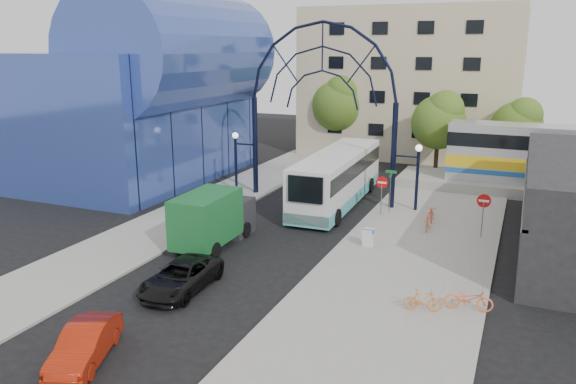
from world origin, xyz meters
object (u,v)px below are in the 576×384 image
at_px(gateway_arch, 322,76).
at_px(do_not_enter_sign, 484,205).
at_px(black_suv, 181,277).
at_px(city_bus, 337,177).
at_px(tree_north_a, 440,119).
at_px(sandwich_board, 368,236).
at_px(bike_near_a, 432,213).
at_px(bike_near_b, 427,222).
at_px(green_truck, 214,218).
at_px(stop_sign, 382,186).
at_px(street_name_sign, 391,182).
at_px(tree_north_b, 340,102).
at_px(bike_far_b, 423,300).
at_px(tree_north_c, 518,124).
at_px(bike_far_a, 469,299).
at_px(red_sedan, 85,345).

xyz_separation_m(gateway_arch, do_not_enter_sign, (11.00, -4.00, -6.58)).
bearing_deg(black_suv, city_bus, 80.98).
bearing_deg(tree_north_a, sandwich_board, -91.50).
distance_m(bike_near_a, bike_near_b, 1.92).
xyz_separation_m(sandwich_board, city_bus, (-4.29, 7.78, 1.11)).
height_order(city_bus, green_truck, city_bus).
height_order(gateway_arch, black_suv, gateway_arch).
relative_size(stop_sign, street_name_sign, 0.89).
xyz_separation_m(sandwich_board, tree_north_b, (-9.48, 23.95, 4.52)).
bearing_deg(tree_north_a, tree_north_b, 158.20).
height_order(tree_north_b, bike_near_b, tree_north_b).
bearing_deg(bike_far_b, tree_north_b, 11.27).
relative_size(sandwich_board, bike_near_b, 0.62).
relative_size(tree_north_c, bike_far_b, 4.25).
bearing_deg(do_not_enter_sign, bike_far_b, -97.61).
bearing_deg(city_bus, bike_near_b, -30.37).
bearing_deg(bike_far_a, tree_north_b, 20.34).
relative_size(sandwich_board, green_truck, 0.16).
distance_m(stop_sign, tree_north_a, 14.23).
height_order(city_bus, black_suv, city_bus).
relative_size(street_name_sign, sandwich_board, 2.83).
distance_m(do_not_enter_sign, tree_north_c, 18.11).
distance_m(gateway_arch, do_not_enter_sign, 13.43).
bearing_deg(sandwich_board, bike_far_b, -57.88).
distance_m(city_bus, bike_far_b, 16.47).
bearing_deg(tree_north_c, gateway_arch, -131.04).
bearing_deg(bike_near_b, red_sedan, -120.52).
xyz_separation_m(black_suv, bike_near_a, (8.51, 14.38, -0.04)).
bearing_deg(tree_north_a, bike_far_b, -82.46).
xyz_separation_m(tree_north_a, tree_north_b, (-10.00, 4.00, 0.66)).
bearing_deg(black_suv, green_truck, 103.82).
height_order(black_suv, bike_near_b, black_suv).
relative_size(tree_north_a, black_suv, 1.50).
distance_m(street_name_sign, tree_north_c, 16.95).
height_order(tree_north_a, green_truck, tree_north_a).
distance_m(sandwich_board, bike_far_b, 7.54).
distance_m(green_truck, bike_far_b, 12.46).
distance_m(sandwich_board, tree_north_c, 23.17).
xyz_separation_m(tree_north_c, bike_far_a, (-0.82, -27.54, -3.66)).
relative_size(city_bus, green_truck, 2.14).
bearing_deg(tree_north_b, green_truck, -86.44).
xyz_separation_m(stop_sign, bike_far_a, (6.51, -11.61, -1.37)).
height_order(stop_sign, tree_north_c, tree_north_c).
bearing_deg(red_sedan, sandwich_board, 47.34).
relative_size(sandwich_board, bike_far_a, 0.52).
relative_size(red_sedan, bike_far_a, 2.06).
relative_size(gateway_arch, tree_north_a, 1.95).
relative_size(do_not_enter_sign, tree_north_a, 0.35).
height_order(gateway_arch, tree_north_a, gateway_arch).
relative_size(tree_north_b, green_truck, 1.31).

